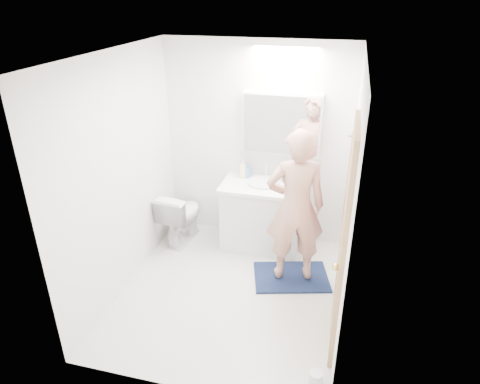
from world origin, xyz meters
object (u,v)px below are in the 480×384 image
(vanity_cabinet, at_px, (262,217))
(person, at_px, (296,207))
(soap_bottle_a, at_px, (243,168))
(soap_bottle_b, at_px, (247,170))
(toilet, at_px, (181,216))
(toothbrush_cup, at_px, (286,177))
(medicine_cabinet, at_px, (282,124))
(toilet_paper_roll, at_px, (316,377))

(vanity_cabinet, distance_m, person, 0.88)
(soap_bottle_a, relative_size, soap_bottle_b, 1.24)
(toilet, distance_m, soap_bottle_a, 0.97)
(toilet, distance_m, toothbrush_cup, 1.37)
(toilet, bearing_deg, toothbrush_cup, -160.96)
(person, distance_m, soap_bottle_b, 1.01)
(toothbrush_cup, bearing_deg, vanity_cabinet, -146.54)
(toilet, distance_m, soap_bottle_b, 1.00)
(medicine_cabinet, relative_size, soap_bottle_a, 3.84)
(toilet, height_order, toothbrush_cup, toothbrush_cup)
(toilet, bearing_deg, medicine_cabinet, -157.81)
(toothbrush_cup, distance_m, toilet_paper_roll, 2.29)
(soap_bottle_a, distance_m, toothbrush_cup, 0.52)
(toilet, relative_size, toothbrush_cup, 6.29)
(soap_bottle_a, relative_size, toothbrush_cup, 2.14)
(vanity_cabinet, bearing_deg, toilet, -173.38)
(vanity_cabinet, xyz_separation_m, soap_bottle_b, (-0.22, 0.18, 0.52))
(medicine_cabinet, height_order, person, medicine_cabinet)
(person, relative_size, soap_bottle_a, 7.23)
(soap_bottle_a, relative_size, toilet_paper_roll, 2.08)
(medicine_cabinet, relative_size, toilet_paper_roll, 8.00)
(medicine_cabinet, relative_size, soap_bottle_b, 4.74)
(soap_bottle_b, relative_size, toothbrush_cup, 1.73)
(person, xyz_separation_m, toilet_paper_roll, (0.39, -1.32, -0.83))
(soap_bottle_b, height_order, toilet_paper_roll, soap_bottle_b)
(toilet_paper_roll, bearing_deg, toothbrush_cup, 106.33)
(soap_bottle_a, xyz_separation_m, toilet_paper_roll, (1.12, -2.04, -0.88))
(medicine_cabinet, distance_m, soap_bottle_a, 0.72)
(person, bearing_deg, toilet, -32.77)
(toilet, xyz_separation_m, soap_bottle_a, (0.72, 0.26, 0.60))
(soap_bottle_b, bearing_deg, toothbrush_cup, -2.46)
(vanity_cabinet, relative_size, person, 0.54)
(person, bearing_deg, toilet_paper_roll, 91.07)
(medicine_cabinet, bearing_deg, soap_bottle_a, -172.19)
(toilet, relative_size, toilet_paper_roll, 6.14)
(toilet_paper_roll, bearing_deg, toilet, 135.94)
(vanity_cabinet, xyz_separation_m, toilet, (-0.99, -0.11, -0.05))
(toilet, bearing_deg, soap_bottle_a, -153.24)
(vanity_cabinet, height_order, medicine_cabinet, medicine_cabinet)
(toilet, xyz_separation_m, toilet_paper_roll, (1.83, -1.77, -0.29))
(vanity_cabinet, xyz_separation_m, soap_bottle_a, (-0.27, 0.15, 0.54))
(toilet, height_order, soap_bottle_b, soap_bottle_b)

